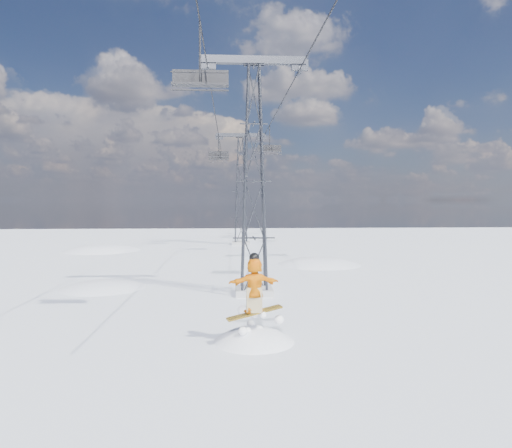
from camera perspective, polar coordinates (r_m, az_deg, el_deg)
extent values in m
plane|color=white|center=(14.79, -1.74, -15.07)|extent=(120.00, 120.00, 0.00)
sphere|color=white|center=(27.78, -18.29, -23.29)|extent=(16.00, 16.00, 16.00)
sphere|color=white|center=(35.59, 7.75, -20.34)|extent=(20.00, 20.00, 20.00)
sphere|color=white|center=(46.13, -18.49, -16.12)|extent=(22.00, 22.00, 22.00)
cube|color=#999999|center=(22.53, -0.27, -8.36)|extent=(1.80, 1.80, 0.30)
cube|color=#2C2E34|center=(23.07, -0.27, 19.79)|extent=(5.00, 0.35, 0.35)
cube|color=#2C2E34|center=(23.00, -6.08, 19.30)|extent=(0.80, 0.25, 0.50)
cube|color=#2C2E34|center=(23.23, 5.47, 19.14)|extent=(0.80, 0.25, 0.50)
cube|color=#999999|center=(47.28, -1.91, -2.39)|extent=(1.80, 1.80, 0.30)
cube|color=#2C2E34|center=(47.54, -1.93, 11.06)|extent=(5.00, 0.35, 0.35)
cube|color=#2C2E34|center=(47.51, -4.63, 10.81)|extent=(0.80, 0.25, 0.50)
cube|color=#2C2E34|center=(47.62, 0.77, 10.80)|extent=(0.80, 0.25, 0.50)
cylinder|color=black|center=(34.15, -5.14, 13.56)|extent=(0.06, 51.00, 0.06)
cylinder|color=black|center=(34.30, 2.44, 13.52)|extent=(0.06, 51.00, 0.06)
sphere|color=white|center=(15.91, -0.25, -20.48)|extent=(4.40, 4.40, 4.40)
cube|color=#A97E16|center=(14.73, -0.19, -11.05)|extent=(1.82, 0.79, 0.36)
imported|color=orange|center=(14.54, -0.19, -7.62)|extent=(1.68, 0.73, 1.75)
cube|color=#9D8B61|center=(14.63, -0.19, -9.44)|extent=(0.54, 0.44, 0.81)
sphere|color=black|center=(14.40, -0.19, -4.27)|extent=(0.33, 0.33, 0.33)
cylinder|color=black|center=(17.19, -7.01, 20.46)|extent=(0.08, 0.08, 2.20)
cube|color=black|center=(16.89, -6.99, 16.90)|extent=(2.00, 0.45, 0.08)
cube|color=black|center=(17.18, -6.94, 17.69)|extent=(2.00, 0.06, 0.55)
cylinder|color=black|center=(16.59, -7.04, 16.27)|extent=(2.00, 0.06, 0.06)
cylinder|color=black|center=(16.69, -7.06, 18.31)|extent=(2.00, 0.05, 0.05)
cylinder|color=black|center=(38.78, 1.71, 10.67)|extent=(0.08, 0.08, 2.18)
cube|color=black|center=(38.65, 1.71, 9.07)|extent=(1.98, 0.45, 0.08)
cube|color=black|center=(38.90, 1.68, 9.47)|extent=(1.98, 0.06, 0.54)
cylinder|color=black|center=(38.38, 1.74, 8.74)|extent=(1.98, 0.06, 0.06)
cylinder|color=black|center=(38.39, 1.75, 9.63)|extent=(1.98, 0.05, 0.05)
cylinder|color=black|center=(44.19, -4.72, 9.75)|extent=(0.08, 0.08, 2.12)
cube|color=black|center=(44.08, -4.71, 8.38)|extent=(1.93, 0.43, 0.08)
cube|color=black|center=(44.32, -4.70, 8.73)|extent=(1.93, 0.06, 0.53)
cylinder|color=black|center=(43.82, -4.72, 8.10)|extent=(1.93, 0.06, 0.06)
cylinder|color=black|center=(43.82, -4.72, 8.86)|extent=(1.93, 0.05, 0.05)
cylinder|color=black|center=(46.37, -4.65, 9.38)|extent=(0.08, 0.08, 2.20)
cube|color=black|center=(46.26, -4.64, 8.03)|extent=(2.00, 0.45, 0.08)
cube|color=black|center=(46.50, -4.64, 8.38)|extent=(2.00, 0.06, 0.55)
cylinder|color=black|center=(45.99, -4.65, 7.75)|extent=(2.00, 0.06, 0.06)
cylinder|color=black|center=(45.99, -4.66, 8.50)|extent=(2.00, 0.05, 0.05)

